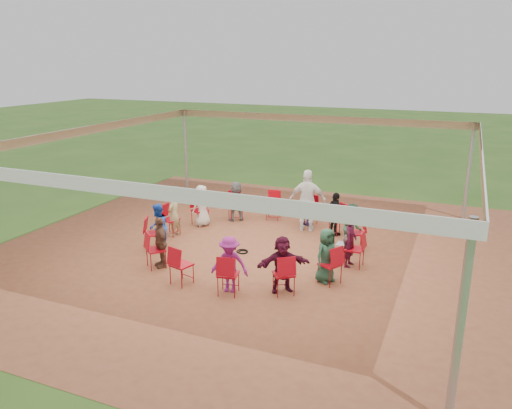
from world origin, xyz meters
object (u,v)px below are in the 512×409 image
at_px(person_seated_2, 335,214).
at_px(person_seated_9, 230,264).
at_px(chair_0, 355,249).
at_px(person_seated_0, 350,241).
at_px(chair_4, 273,205).
at_px(chair_9, 156,250).
at_px(chair_11, 228,274).
at_px(person_seated_1, 352,227).
at_px(person_seated_7, 158,227).
at_px(chair_8, 154,234).
at_px(chair_12, 284,274).
at_px(person_seated_4, 236,201).
at_px(person_seated_3, 307,205).
at_px(standing_person, 308,201).
at_px(chair_13, 330,264).
at_px(chair_7, 171,220).
at_px(chair_1, 356,233).
at_px(person_seated_6, 174,215).
at_px(chair_2, 339,220).
at_px(chair_5, 236,206).
at_px(person_seated_11, 326,255).
at_px(person_seated_8, 160,242).
at_px(laptop, 343,242).
at_px(chair_6, 200,210).
at_px(person_seated_5, 202,206).
at_px(person_seated_10, 282,264).
at_px(chair_3, 309,210).

relative_size(person_seated_2, person_seated_9, 1.00).
relative_size(chair_0, person_seated_0, 0.72).
relative_size(chair_4, person_seated_9, 0.72).
xyz_separation_m(chair_9, chair_11, (2.21, -0.60, 0.00)).
distance_m(person_seated_1, person_seated_7, 5.04).
xyz_separation_m(chair_11, person_seated_7, (-2.80, 1.59, 0.18)).
xyz_separation_m(chair_8, chair_12, (3.99, -1.08, 0.00)).
height_order(person_seated_0, person_seated_4, same).
relative_size(chair_4, person_seated_3, 0.72).
bearing_deg(person_seated_7, standing_person, 110.25).
height_order(chair_13, person_seated_3, person_seated_3).
relative_size(chair_7, chair_12, 1.00).
height_order(chair_1, person_seated_3, person_seated_3).
bearing_deg(person_seated_6, chair_2, 116.36).
bearing_deg(person_seated_4, person_seated_7, 38.57).
bearing_deg(chair_5, person_seated_2, 139.76).
distance_m(chair_1, chair_12, 3.29).
xyz_separation_m(person_seated_4, person_seated_11, (3.72, -3.21, 0.00)).
xyz_separation_m(person_seated_8, laptop, (4.00, 1.81, -0.04)).
bearing_deg(chair_2, chair_6, 51.43).
relative_size(person_seated_6, person_seated_7, 1.00).
bearing_deg(person_seated_3, person_seated_8, 77.14).
bearing_deg(person_seated_8, chair_9, -90.00).
bearing_deg(person_seated_7, chair_0, 76.84).
height_order(person_seated_6, person_seated_7, same).
distance_m(chair_0, person_seated_4, 4.65).
relative_size(chair_13, laptop, 2.91).
height_order(person_seated_0, person_seated_1, same).
distance_m(chair_6, person_seated_5, 0.22).
distance_m(chair_5, chair_11, 5.15).
height_order(chair_13, person_seated_8, person_seated_8).
bearing_deg(chair_0, chair_1, 12.86).
relative_size(chair_7, chair_13, 1.00).
relative_size(chair_4, person_seated_5, 0.72).
bearing_deg(chair_11, person_seated_3, 77.45).
bearing_deg(chair_4, person_seated_1, 139.76).
height_order(chair_6, chair_12, same).
bearing_deg(person_seated_11, chair_6, 90.00).
xyz_separation_m(chair_13, laptop, (0.02, 1.15, 0.14)).
bearing_deg(person_seated_7, person_seated_2, 102.86).
bearing_deg(person_seated_0, chair_9, 116.36).
bearing_deg(chair_5, person_seated_10, 90.00).
xyz_separation_m(chair_13, person_seated_9, (-1.87, -1.24, 0.18)).
bearing_deg(laptop, person_seated_11, 175.61).
bearing_deg(person_seated_8, person_seated_4, 128.57).
relative_size(chair_5, chair_9, 1.00).
bearing_deg(chair_5, chair_11, 77.14).
bearing_deg(chair_6, person_seated_1, 115.07).
distance_m(chair_6, person_seated_3, 3.22).
relative_size(chair_3, person_seated_9, 0.72).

